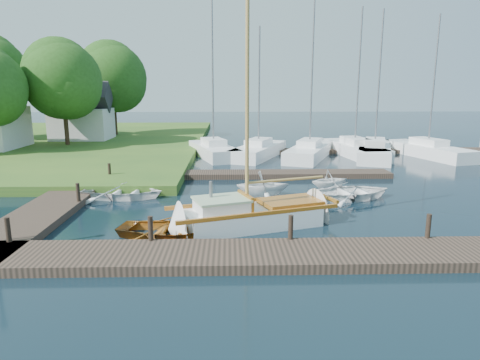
{
  "coord_description": "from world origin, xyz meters",
  "views": [
    {
      "loc": [
        -0.5,
        -18.11,
        5.06
      ],
      "look_at": [
        0.0,
        0.0,
        1.2
      ],
      "focal_mm": 32.0,
      "sensor_mm": 36.0,
      "label": 1
    }
  ],
  "objects_px": {
    "tender_b": "(263,182)",
    "marina_boat_4": "(375,150)",
    "mooring_post_0": "(8,230)",
    "tender_c": "(351,190)",
    "sailboat": "(256,217)",
    "tree_7": "(113,77)",
    "marina_boat_3": "(355,148)",
    "mooring_post_5": "(109,171)",
    "mooring_post_2": "(291,227)",
    "mooring_post_4": "(78,192)",
    "house_c": "(82,116)",
    "mooring_post_1": "(151,228)",
    "marina_boat_1": "(259,150)",
    "tender_a": "(122,190)",
    "mooring_post_3": "(428,226)",
    "tender_d": "(330,178)",
    "marina_boat_2": "(309,150)",
    "dinghy": "(168,227)",
    "marina_boat_5": "(428,149)",
    "tree_3": "(63,80)",
    "marina_boat_0": "(214,149)"
  },
  "relations": [
    {
      "from": "dinghy",
      "to": "tender_a",
      "type": "xyz_separation_m",
      "value": [
        -2.89,
        5.52,
        0.03
      ]
    },
    {
      "from": "mooring_post_3",
      "to": "mooring_post_0",
      "type": "bearing_deg",
      "value": 180.0
    },
    {
      "from": "marina_boat_3",
      "to": "mooring_post_2",
      "type": "bearing_deg",
      "value": 150.85
    },
    {
      "from": "mooring_post_3",
      "to": "tender_b",
      "type": "xyz_separation_m",
      "value": [
        -4.84,
        6.93,
        -0.04
      ]
    },
    {
      "from": "tender_c",
      "to": "sailboat",
      "type": "bearing_deg",
      "value": 116.54
    },
    {
      "from": "marina_boat_3",
      "to": "marina_boat_5",
      "type": "distance_m",
      "value": 5.46
    },
    {
      "from": "tender_c",
      "to": "marina_boat_1",
      "type": "relative_size",
      "value": 0.41
    },
    {
      "from": "mooring_post_3",
      "to": "marina_boat_5",
      "type": "xyz_separation_m",
      "value": [
        8.7,
        18.78,
        -0.13
      ]
    },
    {
      "from": "marina_boat_1",
      "to": "mooring_post_2",
      "type": "bearing_deg",
      "value": -157.72
    },
    {
      "from": "marina_boat_1",
      "to": "marina_boat_4",
      "type": "distance_m",
      "value": 8.76
    },
    {
      "from": "marina_boat_4",
      "to": "tree_3",
      "type": "height_order",
      "value": "marina_boat_4"
    },
    {
      "from": "mooring_post_1",
      "to": "marina_boat_1",
      "type": "distance_m",
      "value": 19.5
    },
    {
      "from": "mooring_post_4",
      "to": "marina_boat_4",
      "type": "height_order",
      "value": "marina_boat_4"
    },
    {
      "from": "dinghy",
      "to": "marina_boat_3",
      "type": "bearing_deg",
      "value": -22.27
    },
    {
      "from": "mooring_post_4",
      "to": "mooring_post_5",
      "type": "relative_size",
      "value": 1.0
    },
    {
      "from": "mooring_post_3",
      "to": "tender_c",
      "type": "distance_m",
      "value": 6.33
    },
    {
      "from": "marina_boat_3",
      "to": "marina_boat_4",
      "type": "distance_m",
      "value": 1.54
    },
    {
      "from": "mooring_post_4",
      "to": "tender_c",
      "type": "height_order",
      "value": "mooring_post_4"
    },
    {
      "from": "mooring_post_4",
      "to": "tree_7",
      "type": "xyz_separation_m",
      "value": [
        -5.0,
        26.05,
        5.5
      ]
    },
    {
      "from": "mooring_post_3",
      "to": "tender_c",
      "type": "xyz_separation_m",
      "value": [
        -0.72,
        6.28,
        -0.3
      ]
    },
    {
      "from": "mooring_post_0",
      "to": "marina_boat_0",
      "type": "relative_size",
      "value": 0.07
    },
    {
      "from": "tender_d",
      "to": "marina_boat_3",
      "type": "xyz_separation_m",
      "value": [
        4.55,
        11.13,
        0.02
      ]
    },
    {
      "from": "tender_b",
      "to": "house_c",
      "type": "height_order",
      "value": "house_c"
    },
    {
      "from": "tender_b",
      "to": "marina_boat_4",
      "type": "xyz_separation_m",
      "value": [
        9.38,
        11.66,
        -0.1
      ]
    },
    {
      "from": "mooring_post_2",
      "to": "tender_c",
      "type": "relative_size",
      "value": 0.21
    },
    {
      "from": "tree_3",
      "to": "mooring_post_5",
      "type": "bearing_deg",
      "value": -61.8
    },
    {
      "from": "mooring_post_4",
      "to": "house_c",
      "type": "distance_m",
      "value": 23.16
    },
    {
      "from": "marina_boat_1",
      "to": "marina_boat_5",
      "type": "bearing_deg",
      "value": -67.42
    },
    {
      "from": "mooring_post_3",
      "to": "tender_d",
      "type": "xyz_separation_m",
      "value": [
        -1.25,
        8.37,
        -0.15
      ]
    },
    {
      "from": "mooring_post_0",
      "to": "tender_c",
      "type": "height_order",
      "value": "mooring_post_0"
    },
    {
      "from": "mooring_post_2",
      "to": "mooring_post_4",
      "type": "height_order",
      "value": "same"
    },
    {
      "from": "mooring_post_5",
      "to": "mooring_post_2",
      "type": "bearing_deg",
      "value": -49.64
    },
    {
      "from": "mooring_post_5",
      "to": "sailboat",
      "type": "xyz_separation_m",
      "value": [
        7.53,
        -7.65,
        -0.36
      ]
    },
    {
      "from": "sailboat",
      "to": "tree_7",
      "type": "relative_size",
      "value": 1.05
    },
    {
      "from": "dinghy",
      "to": "marina_boat_5",
      "type": "bearing_deg",
      "value": -33.79
    },
    {
      "from": "mooring_post_0",
      "to": "tender_a",
      "type": "distance_m",
      "value": 6.99
    },
    {
      "from": "marina_boat_5",
      "to": "tender_d",
      "type": "bearing_deg",
      "value": 120.6
    },
    {
      "from": "tender_c",
      "to": "marina_boat_2",
      "type": "distance_m",
      "value": 12.16
    },
    {
      "from": "marina_boat_3",
      "to": "tree_3",
      "type": "xyz_separation_m",
      "value": [
        -23.29,
        3.55,
        5.24
      ]
    },
    {
      "from": "marina_boat_3",
      "to": "mooring_post_0",
      "type": "bearing_deg",
      "value": 131.9
    },
    {
      "from": "mooring_post_0",
      "to": "tender_b",
      "type": "height_order",
      "value": "tender_b"
    },
    {
      "from": "tender_c",
      "to": "marina_boat_2",
      "type": "bearing_deg",
      "value": -14.43
    },
    {
      "from": "tender_a",
      "to": "marina_boat_0",
      "type": "height_order",
      "value": "marina_boat_0"
    },
    {
      "from": "mooring_post_1",
      "to": "tender_c",
      "type": "distance_m",
      "value": 10.39
    },
    {
      "from": "mooring_post_1",
      "to": "dinghy",
      "type": "distance_m",
      "value": 1.28
    },
    {
      "from": "marina_boat_1",
      "to": "marina_boat_3",
      "type": "bearing_deg",
      "value": -62.28
    },
    {
      "from": "marina_boat_0",
      "to": "tree_3",
      "type": "bearing_deg",
      "value": 54.68
    },
    {
      "from": "marina_boat_3",
      "to": "mooring_post_5",
      "type": "bearing_deg",
      "value": 112.88
    },
    {
      "from": "dinghy",
      "to": "tree_7",
      "type": "bearing_deg",
      "value": 28.19
    },
    {
      "from": "mooring_post_4",
      "to": "marina_boat_5",
      "type": "relative_size",
      "value": 0.08
    }
  ]
}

